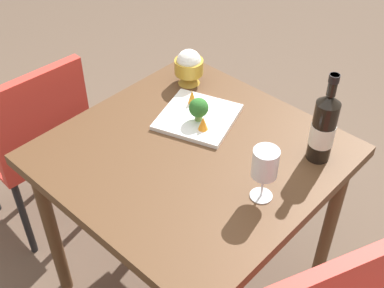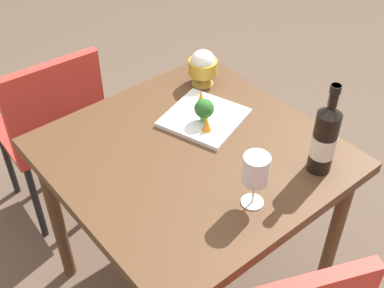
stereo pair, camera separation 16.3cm
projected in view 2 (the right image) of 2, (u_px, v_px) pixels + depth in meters
name	position (u px, v px, depth m)	size (l,w,h in m)	color
ground_plane	(192.00, 282.00, 2.13)	(8.00, 8.00, 0.00)	brown
dining_table	(192.00, 171.00, 1.71)	(0.86, 0.86, 0.74)	brown
chair_by_wall	(53.00, 123.00, 2.10)	(0.42, 0.42, 0.85)	red
wine_bottle	(325.00, 138.00, 1.51)	(0.08, 0.08, 0.31)	black
wine_glass	(256.00, 171.00, 1.39)	(0.08, 0.08, 0.18)	white
rice_bowl	(203.00, 67.00, 1.90)	(0.11, 0.11, 0.14)	gold
serving_plate	(204.00, 118.00, 1.77)	(0.32, 0.32, 0.02)	white
broccoli_floret	(204.00, 109.00, 1.71)	(0.07, 0.07, 0.09)	#729E4C
carrot_garnish_left	(201.00, 97.00, 1.81)	(0.03, 0.03, 0.06)	orange
carrot_garnish_right	(207.00, 124.00, 1.69)	(0.03, 0.03, 0.05)	orange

